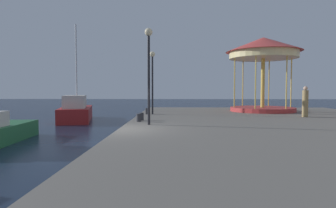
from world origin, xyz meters
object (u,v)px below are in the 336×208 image
Objects in this scene: lamp_post_near_edge at (149,59)px; bollard_north at (139,118)px; bollard_south at (147,111)px; person_by_the_water at (305,103)px; bollard_center at (141,117)px; sailboat_red at (76,111)px; carousel at (263,56)px; lamp_post_mid_promenade at (152,71)px.

bollard_north is (-0.62, 1.24, -2.81)m from lamp_post_near_edge.
person_by_the_water is (9.54, -1.67, 0.66)m from bollard_south.
bollard_south is at bearing 91.02° from bollard_center.
sailboat_red is 8.98m from bollard_center.
bollard_center is at bearing -49.33° from sailboat_red.
sailboat_red reaches higher than person_by_the_water.
bollard_north is (-8.37, -7.03, -3.91)m from carousel.
sailboat_red is 1.71× the size of lamp_post_near_edge.
lamp_post_mid_promenade reaches higher than bollard_center.
bollard_center is (-0.29, -3.86, -2.63)m from lamp_post_mid_promenade.
carousel reaches higher than lamp_post_near_edge.
bollard_center is (-0.56, 1.83, -2.81)m from lamp_post_near_edge.
carousel is at bearing 17.87° from lamp_post_mid_promenade.
lamp_post_near_edge is 1.07× the size of lamp_post_mid_promenade.
person_by_the_water is at bearing -10.97° from lamp_post_mid_promenade.
sailboat_red reaches higher than bollard_south.
person_by_the_water is (9.54, 2.67, 0.66)m from bollard_north.
person_by_the_water reaches higher than bollard_center.
lamp_post_mid_promenade is 4.68m from bollard_center.
carousel is 1.24× the size of lamp_post_near_edge.
lamp_post_mid_promenade reaches higher than bollard_south.
sailboat_red is 7.39m from lamp_post_mid_promenade.
lamp_post_mid_promenade is at bearing 85.45° from bollard_north.
lamp_post_near_edge is (6.40, -8.64, 3.05)m from sailboat_red.
lamp_post_near_edge is 11.06× the size of bollard_center.
person_by_the_water is (1.17, -4.37, -3.26)m from carousel.
bollard_north is at bearing -96.64° from bollard_center.
sailboat_red is 18.91× the size of bollard_center.
lamp_post_mid_promenade is 10.30× the size of bollard_south.
bollard_north is at bearing -90.03° from bollard_south.
lamp_post_near_edge is (-7.75, -8.28, -1.10)m from carousel.
bollard_north is at bearing -51.99° from sailboat_red.
lamp_post_near_edge is at bearing -83.63° from bollard_south.
lamp_post_near_edge is 5.70m from lamp_post_mid_promenade.
bollard_south is at bearing 96.37° from lamp_post_near_edge.
bollard_center is 9.72m from person_by_the_water.
carousel is 8.52m from lamp_post_mid_promenade.
lamp_post_near_edge reaches higher than bollard_north.
lamp_post_near_edge is 9.97m from person_by_the_water.
carousel is at bearing 17.85° from bollard_south.
person_by_the_water is (9.47, 2.08, 0.66)m from bollard_center.
lamp_post_near_edge is at bearing -73.10° from bollard_center.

